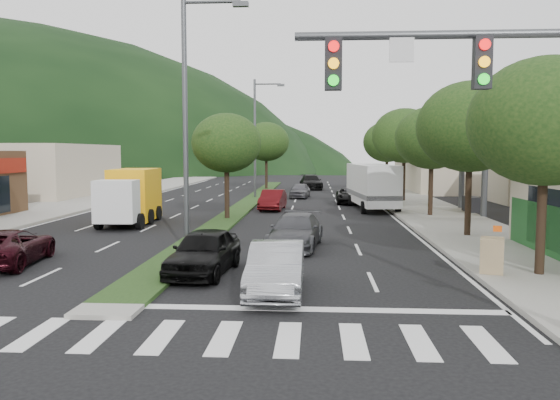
# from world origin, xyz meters

# --- Properties ---
(ground) EXTENTS (160.00, 160.00, 0.00)m
(ground) POSITION_xyz_m (0.00, 0.00, 0.00)
(ground) COLOR black
(ground) RESTS_ON ground
(sidewalk_right) EXTENTS (5.00, 90.00, 0.15)m
(sidewalk_right) POSITION_xyz_m (12.50, 25.00, 0.07)
(sidewalk_right) COLOR gray
(sidewalk_right) RESTS_ON ground
(sidewalk_left) EXTENTS (6.00, 90.00, 0.15)m
(sidewalk_left) POSITION_xyz_m (-13.00, 25.00, 0.07)
(sidewalk_left) COLOR gray
(sidewalk_left) RESTS_ON ground
(median) EXTENTS (1.60, 56.00, 0.12)m
(median) POSITION_xyz_m (0.00, 28.00, 0.06)
(median) COLOR black
(median) RESTS_ON ground
(crosswalk) EXTENTS (19.00, 2.20, 0.01)m
(crosswalk) POSITION_xyz_m (0.00, -2.00, 0.01)
(crosswalk) COLOR silver
(crosswalk) RESTS_ON ground
(traffic_signal) EXTENTS (6.12, 0.40, 7.00)m
(traffic_signal) POSITION_xyz_m (9.03, -1.54, 4.65)
(traffic_signal) COLOR #47494C
(traffic_signal) RESTS_ON ground
(gas_canopy) EXTENTS (12.20, 8.20, 5.25)m
(gas_canopy) POSITION_xyz_m (19.00, 22.00, 4.65)
(gas_canopy) COLOR silver
(gas_canopy) RESTS_ON ground
(bldg_left_far) EXTENTS (9.00, 14.00, 4.60)m
(bldg_left_far) POSITION_xyz_m (-19.00, 34.00, 2.30)
(bldg_left_far) COLOR #BFB198
(bldg_left_far) RESTS_ON ground
(bldg_right_far) EXTENTS (10.00, 16.00, 5.20)m
(bldg_right_far) POSITION_xyz_m (19.50, 44.00, 2.60)
(bldg_right_far) COLOR #BFB198
(bldg_right_far) RESTS_ON ground
(tree_r_a) EXTENTS (4.60, 4.60, 6.63)m
(tree_r_a) POSITION_xyz_m (12.00, 4.00, 4.82)
(tree_r_a) COLOR black
(tree_r_a) RESTS_ON sidewalk_right
(tree_r_b) EXTENTS (4.80, 4.80, 6.94)m
(tree_r_b) POSITION_xyz_m (12.00, 12.00, 5.04)
(tree_r_b) COLOR black
(tree_r_b) RESTS_ON sidewalk_right
(tree_r_c) EXTENTS (4.40, 4.40, 6.48)m
(tree_r_c) POSITION_xyz_m (12.00, 20.00, 4.75)
(tree_r_c) COLOR black
(tree_r_c) RESTS_ON sidewalk_right
(tree_r_d) EXTENTS (5.00, 5.00, 7.17)m
(tree_r_d) POSITION_xyz_m (12.00, 30.00, 5.18)
(tree_r_d) COLOR black
(tree_r_d) RESTS_ON sidewalk_right
(tree_r_e) EXTENTS (4.60, 4.60, 6.71)m
(tree_r_e) POSITION_xyz_m (12.00, 40.00, 4.89)
(tree_r_e) COLOR black
(tree_r_e) RESTS_ON sidewalk_right
(tree_med_near) EXTENTS (4.00, 4.00, 6.02)m
(tree_med_near) POSITION_xyz_m (0.00, 18.00, 4.43)
(tree_med_near) COLOR black
(tree_med_near) RESTS_ON median
(tree_med_far) EXTENTS (4.80, 4.80, 6.94)m
(tree_med_far) POSITION_xyz_m (0.00, 44.00, 5.01)
(tree_med_far) COLOR black
(tree_med_far) RESTS_ON median
(streetlight_near) EXTENTS (2.60, 0.25, 10.00)m
(streetlight_near) POSITION_xyz_m (0.21, 8.00, 5.58)
(streetlight_near) COLOR #47494C
(streetlight_near) RESTS_ON ground
(streetlight_mid) EXTENTS (2.60, 0.25, 10.00)m
(streetlight_mid) POSITION_xyz_m (0.21, 33.00, 5.58)
(streetlight_mid) COLOR #47494C
(streetlight_mid) RESTS_ON ground
(sedan_silver) EXTENTS (1.48, 4.21, 1.39)m
(sedan_silver) POSITION_xyz_m (3.99, 1.73, 0.69)
(sedan_silver) COLOR #A4A7AC
(sedan_silver) RESTS_ON ground
(suv_maroon) EXTENTS (2.64, 4.74, 1.25)m
(suv_maroon) POSITION_xyz_m (-5.57, 4.97, 0.63)
(suv_maroon) COLOR black
(suv_maroon) RESTS_ON ground
(car_queue_a) EXTENTS (2.09, 4.40, 1.45)m
(car_queue_a) POSITION_xyz_m (1.50, 4.00, 0.73)
(car_queue_a) COLOR black
(car_queue_a) RESTS_ON ground
(car_queue_b) EXTENTS (2.44, 4.91, 1.37)m
(car_queue_b) POSITION_xyz_m (4.27, 9.00, 0.68)
(car_queue_b) COLOR #434448
(car_queue_b) RESTS_ON ground
(car_queue_c) EXTENTS (1.72, 4.24, 1.37)m
(car_queue_c) POSITION_xyz_m (2.22, 23.62, 0.68)
(car_queue_c) COLOR #4F0D10
(car_queue_c) RESTS_ON ground
(car_queue_d) EXTENTS (2.09, 4.37, 1.20)m
(car_queue_d) POSITION_xyz_m (7.73, 28.62, 0.60)
(car_queue_d) COLOR black
(car_queue_d) RESTS_ON ground
(car_queue_e) EXTENTS (1.88, 3.91, 1.29)m
(car_queue_e) POSITION_xyz_m (3.81, 33.62, 0.64)
(car_queue_e) COLOR #545359
(car_queue_e) RESTS_ON ground
(car_queue_f) EXTENTS (2.67, 5.43, 1.52)m
(car_queue_f) POSITION_xyz_m (4.68, 44.76, 0.76)
(car_queue_f) COLOR black
(car_queue_f) RESTS_ON ground
(box_truck) EXTENTS (2.61, 6.14, 2.98)m
(box_truck) POSITION_xyz_m (-4.95, 16.04, 1.41)
(box_truck) COLOR silver
(box_truck) RESTS_ON ground
(motorhome) EXTENTS (3.19, 8.17, 3.06)m
(motorhome) POSITION_xyz_m (8.99, 24.67, 1.63)
(motorhome) COLOR silver
(motorhome) RESTS_ON ground
(a_frame_sign) EXTENTS (0.89, 0.96, 1.54)m
(a_frame_sign) POSITION_xyz_m (10.50, 3.85, 0.83)
(a_frame_sign) COLOR tan
(a_frame_sign) RESTS_ON sidewalk_right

